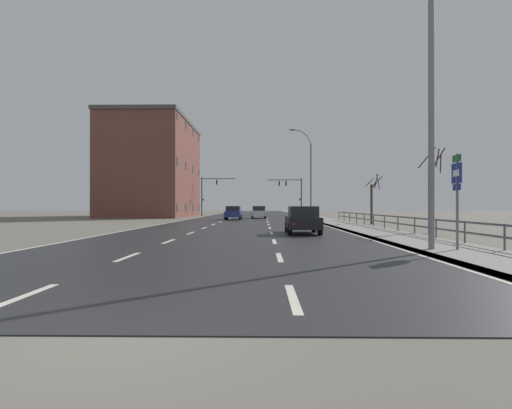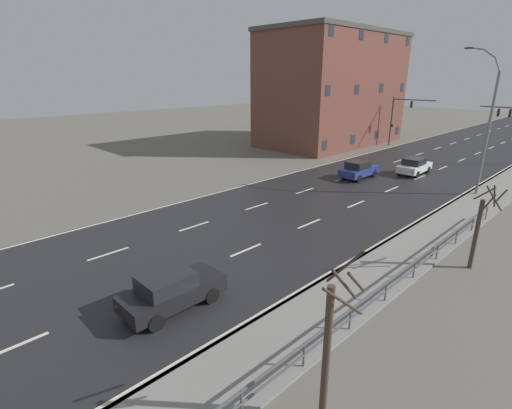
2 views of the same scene
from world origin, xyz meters
The scene contains 15 objects.
ground_plane centered at (0.00, 48.00, -0.06)m, with size 160.00×160.00×0.12m.
road_asphalt_strip centered at (0.00, 60.00, 0.01)m, with size 14.00×120.00×0.03m.
sidewalk_right centered at (8.43, 60.00, 0.06)m, with size 3.00×120.00×0.12m.
guardrail centered at (9.85, 21.68, 0.71)m, with size 0.07×31.51×1.00m.
street_lamp_foreground centered at (7.44, 8.97, 5.00)m, with size 2.45×0.24×10.21m.
street_lamp_midground centered at (7.43, 43.07, 5.26)m, with size 2.64×0.24×10.78m.
highway_sign centered at (8.39, 8.80, 2.15)m, with size 0.09×0.68×3.35m.
traffic_signal_right centered at (6.55, 58.00, 4.09)m, with size 5.41×0.36×5.91m.
traffic_signal_left centered at (-6.91, 59.19, 4.10)m, with size 5.44×0.36×6.19m.
car_far_right centered at (1.35, 46.01, 0.80)m, with size 1.91×4.14×1.57m.
car_near_left centered at (4.10, 17.96, 0.80)m, with size 1.85×4.10×1.57m.
car_far_left centered at (-1.51, 41.02, 0.80)m, with size 1.87×4.12×1.57m.
brick_building centered at (-14.48, 54.99, 7.13)m, with size 10.97×20.20×14.25m.
bare_tree_near centered at (11.37, 18.06, 2.35)m, with size 1.23×1.52×5.00m.
bare_tree_mid centered at (11.33, 30.03, 2.09)m, with size 1.39×1.81×4.32m.
Camera 1 is at (1.82, -4.85, 1.59)m, focal length 28.18 mm.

